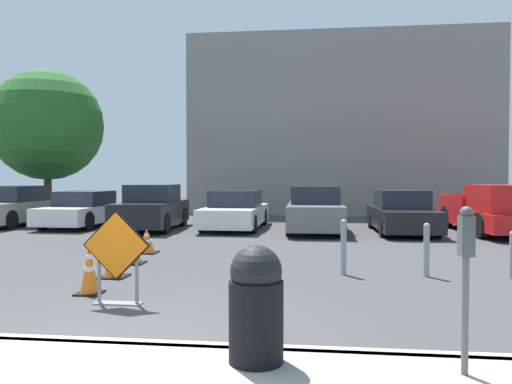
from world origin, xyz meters
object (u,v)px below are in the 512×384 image
at_px(traffic_cone_second, 114,257).
at_px(parked_car_sixth, 401,213).
at_px(parking_meter, 466,261).
at_px(road_closed_sign, 117,254).
at_px(parked_car_nearest, 13,207).
at_px(traffic_cone_third, 132,245).
at_px(trash_bin, 256,303).
at_px(traffic_cone_nearest, 89,269).
at_px(bollard_second, 427,248).
at_px(pickup_truck, 493,212).
at_px(parked_car_second, 84,210).
at_px(parked_car_fourth, 235,211).
at_px(traffic_cone_fourth, 147,241).
at_px(bollard_nearest, 344,246).
at_px(parked_car_fifth, 315,210).
at_px(parked_car_third, 152,209).

bearing_deg(traffic_cone_second, parked_car_sixth, 51.58).
bearing_deg(parking_meter, road_closed_sign, 149.54).
xyz_separation_m(traffic_cone_second, parked_car_nearest, (-7.77, 9.01, 0.33)).
bearing_deg(traffic_cone_third, trash_bin, -59.63).
bearing_deg(traffic_cone_second, trash_bin, -53.48).
height_order(traffic_cone_nearest, bollard_second, bollard_second).
bearing_deg(parked_car_sixth, pickup_truck, 176.67).
relative_size(parked_car_second, parked_car_fourth, 0.93).
xyz_separation_m(traffic_cone_second, traffic_cone_fourth, (-0.38, 2.91, -0.08)).
bearing_deg(parked_car_fourth, parked_car_second, 1.34).
xyz_separation_m(traffic_cone_fourth, bollard_nearest, (4.62, -2.18, 0.27)).
distance_m(traffic_cone_nearest, parked_car_fifth, 10.27).
bearing_deg(traffic_cone_nearest, parked_car_sixth, 56.25).
distance_m(road_closed_sign, bollard_second, 5.59).
height_order(traffic_cone_third, parking_meter, parking_meter).
distance_m(parked_car_sixth, trash_bin, 13.03).
bearing_deg(parking_meter, traffic_cone_fourth, 126.50).
bearing_deg(road_closed_sign, traffic_cone_third, 107.10).
bearing_deg(traffic_cone_nearest, road_closed_sign, -40.23).
relative_size(parked_car_third, bollard_nearest, 4.03).
distance_m(road_closed_sign, traffic_cone_fourth, 5.00).
xyz_separation_m(parked_car_fifth, parking_meter, (1.28, -12.65, 0.41)).
xyz_separation_m(traffic_cone_nearest, parked_car_third, (-2.18, 9.58, 0.34)).
distance_m(parked_car_nearest, bollard_second, 15.87).
height_order(traffic_cone_nearest, traffic_cone_fourth, traffic_cone_nearest).
distance_m(parked_car_fifth, pickup_truck, 5.76).
bearing_deg(traffic_cone_second, parked_car_third, 103.82).
relative_size(traffic_cone_second, parked_car_fourth, 0.16).
bearing_deg(trash_bin, parked_car_sixth, 74.78).
xyz_separation_m(traffic_cone_third, parked_car_third, (-1.85, 6.82, 0.35)).
distance_m(traffic_cone_nearest, parked_car_sixth, 11.58).
relative_size(traffic_cone_third, traffic_cone_fourth, 1.34).
height_order(traffic_cone_nearest, parked_car_second, parked_car_second).
xyz_separation_m(traffic_cone_third, parked_car_sixth, (6.77, 6.86, 0.26)).
bearing_deg(parking_meter, parked_car_nearest, 133.69).
bearing_deg(parking_meter, traffic_cone_nearest, 147.99).
xyz_separation_m(traffic_cone_fourth, parked_car_second, (-4.52, 6.04, 0.34)).
xyz_separation_m(traffic_cone_nearest, parked_car_fourth, (0.69, 10.31, 0.24)).
relative_size(parked_car_sixth, pickup_truck, 0.81).
distance_m(traffic_cone_third, bollard_second, 6.00).
distance_m(traffic_cone_nearest, parking_meter, 5.76).
xyz_separation_m(parked_car_sixth, pickup_truck, (2.89, -0.11, 0.08)).
height_order(parked_car_nearest, parked_car_sixth, parked_car_nearest).
bearing_deg(parked_car_fifth, bollard_nearest, 93.38).
distance_m(traffic_cone_nearest, bollard_second, 5.98).
bearing_deg(traffic_cone_third, parked_car_fourth, 82.27).
relative_size(traffic_cone_second, parked_car_sixth, 0.17).
height_order(parked_car_second, bollard_second, parked_car_second).
height_order(bollard_nearest, bollard_second, bollard_nearest).
bearing_deg(traffic_cone_third, traffic_cone_nearest, -83.08).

